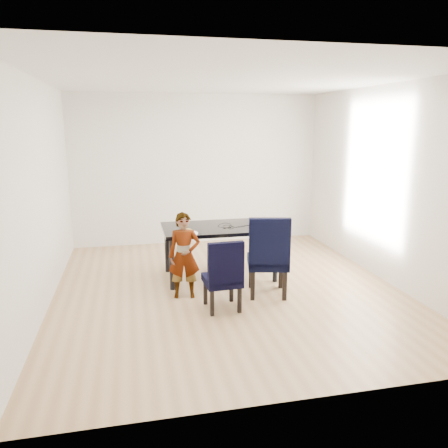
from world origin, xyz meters
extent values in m
cube|color=tan|center=(0.00, 0.00, -0.01)|extent=(4.50, 5.00, 0.01)
cube|color=white|center=(0.00, 0.00, 2.71)|extent=(4.50, 5.00, 0.01)
cube|color=white|center=(0.00, 2.50, 1.35)|extent=(4.50, 0.01, 2.70)
cube|color=white|center=(0.00, -2.50, 1.35)|extent=(4.50, 0.01, 2.70)
cube|color=white|center=(-2.25, 0.00, 1.35)|extent=(0.01, 5.00, 2.70)
cube|color=white|center=(2.25, 0.00, 1.35)|extent=(0.01, 5.00, 2.70)
cube|color=black|center=(0.00, 0.50, 0.38)|extent=(1.60, 0.90, 0.75)
cube|color=black|center=(-0.20, -0.61, 0.44)|extent=(0.44, 0.45, 0.87)
cube|color=black|center=(0.47, -0.28, 0.53)|extent=(0.61, 0.63, 1.06)
imported|color=orange|center=(-0.59, -0.15, 0.55)|extent=(0.43, 0.32, 1.10)
cylinder|color=white|center=(-0.51, 0.15, 0.76)|extent=(0.35, 0.35, 0.02)
ellipsoid|color=#B28C3F|center=(-0.52, 0.16, 0.80)|extent=(0.15, 0.07, 0.06)
imported|color=black|center=(0.52, 0.47, 0.76)|extent=(0.35, 0.32, 0.02)
torus|color=black|center=(0.10, 0.39, 0.75)|extent=(0.20, 0.20, 0.01)
camera|label=1|loc=(-1.22, -5.40, 2.16)|focal=35.00mm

